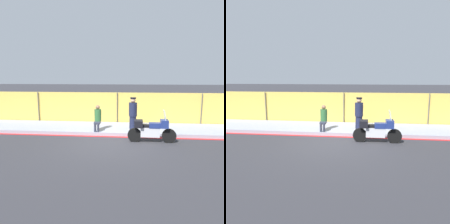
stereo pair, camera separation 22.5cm
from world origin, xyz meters
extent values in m
plane|color=#2D2D33|center=(0.00, 0.00, 0.00)|extent=(120.00, 120.00, 0.00)
cube|color=#8E93A3|center=(0.00, 2.31, 0.08)|extent=(35.59, 2.47, 0.17)
cube|color=red|center=(0.00, 0.98, 0.00)|extent=(35.59, 0.18, 0.01)
cube|color=gold|center=(0.00, 3.63, 0.96)|extent=(33.81, 0.08, 1.91)
cylinder|color=#4C4C51|center=(-4.79, 3.53, 0.96)|extent=(0.05, 0.05, 1.91)
cylinder|color=#4C4C51|center=(0.00, 3.53, 0.96)|extent=(0.05, 0.05, 1.91)
cylinder|color=#4C4C51|center=(4.79, 3.53, 0.96)|extent=(0.05, 0.05, 1.91)
cylinder|color=black|center=(2.50, 0.30, 0.31)|extent=(0.61, 0.14, 0.61)
cylinder|color=black|center=(1.00, 0.31, 0.31)|extent=(0.61, 0.14, 0.61)
cube|color=silver|center=(1.68, 0.30, 0.46)|extent=(0.83, 0.28, 0.43)
cube|color=navy|center=(1.89, 0.30, 0.76)|extent=(0.52, 0.31, 0.22)
cube|color=black|center=(1.59, 0.30, 0.72)|extent=(0.60, 0.28, 0.10)
cube|color=navy|center=(2.28, 0.30, 0.84)|extent=(0.32, 0.48, 0.34)
cube|color=silver|center=(2.28, 0.30, 1.22)|extent=(0.11, 0.42, 0.42)
cube|color=black|center=(1.17, 0.31, 0.82)|extent=(0.36, 0.51, 0.30)
cylinder|color=#191E38|center=(0.92, 1.92, 0.51)|extent=(0.34, 0.34, 0.68)
cylinder|color=#191E38|center=(0.92, 1.92, 1.19)|extent=(0.42, 0.42, 0.68)
sphere|color=tan|center=(0.92, 1.92, 1.67)|extent=(0.26, 0.26, 0.26)
cylinder|color=black|center=(0.92, 1.92, 1.78)|extent=(0.30, 0.30, 0.06)
cylinder|color=#2D3342|center=(-0.91, 1.17, 0.38)|extent=(0.11, 0.11, 0.42)
cylinder|color=#2D3342|center=(-0.76, 1.17, 0.38)|extent=(0.11, 0.11, 0.42)
cube|color=#2D3342|center=(-0.83, 1.38, 0.59)|extent=(0.29, 0.42, 0.10)
cylinder|color=#2D6033|center=(-0.83, 1.58, 0.93)|extent=(0.34, 0.34, 0.59)
sphere|color=brown|center=(-0.83, 1.58, 1.33)|extent=(0.21, 0.21, 0.21)
camera|label=1|loc=(0.90, -9.08, 2.92)|focal=35.00mm
camera|label=2|loc=(1.12, -9.06, 2.92)|focal=35.00mm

